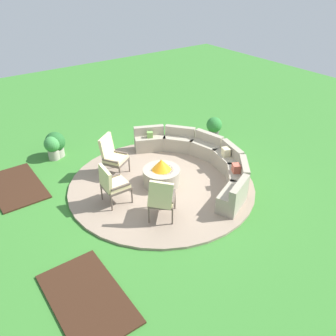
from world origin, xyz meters
name	(u,v)px	position (x,y,z in m)	size (l,w,h in m)	color
ground_plane	(162,185)	(0.00, 0.00, 0.00)	(24.00, 24.00, 0.00)	#387A2D
patio_circle	(162,184)	(0.00, 0.00, 0.03)	(4.68, 4.68, 0.06)	gray
mulch_bed_left	(16,186)	(-2.11, -3.02, 0.02)	(1.97, 1.14, 0.04)	#382114
mulch_bed_right	(87,298)	(2.11, -3.02, 0.02)	(1.97, 1.14, 0.04)	#382114
fire_pit	(162,175)	(0.00, 0.00, 0.33)	(0.93, 0.93, 0.70)	#9E937F
curved_stone_bench	(203,159)	(0.01, 1.37, 0.34)	(4.20, 1.88, 0.69)	#9E937F
lounge_chair_front_left	(112,155)	(-1.13, -0.76, 0.62)	(0.75, 0.77, 1.10)	brown
lounge_chair_front_right	(112,183)	(-0.01, -1.36, 0.59)	(0.56, 0.57, 1.01)	brown
lounge_chair_back_left	(162,198)	(1.12, -0.78, 0.60)	(0.80, 0.82, 1.05)	brown
potted_plant_0	(55,144)	(-3.05, -1.58, 0.40)	(0.57, 0.57, 0.74)	#A89E8E
potted_plant_1	(214,127)	(-1.27, 2.91, 0.39)	(0.49, 0.49, 0.70)	#605B56
potted_plant_2	(53,146)	(-2.94, -1.71, 0.40)	(0.46, 0.46, 0.70)	#A89E8E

